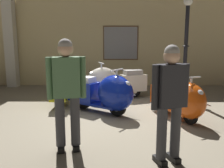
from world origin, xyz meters
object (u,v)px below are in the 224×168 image
at_px(scooter_0, 66,85).
at_px(lamppost, 186,49).
at_px(scooter_2, 112,83).
at_px(visitor_0, 67,88).
at_px(scooter_1, 105,93).
at_px(scooter_3, 181,99).
at_px(visitor_1, 170,97).

distance_m(scooter_0, lamppost, 3.59).
xyz_separation_m(scooter_2, visitor_0, (-0.65, -3.43, 0.52)).
xyz_separation_m(lamppost, visitor_0, (-2.78, -3.53, -0.46)).
bearing_deg(scooter_1, scooter_0, 168.50).
relative_size(scooter_2, lamppost, 0.64).
xyz_separation_m(scooter_3, visitor_1, (-0.68, -1.96, 0.52)).
height_order(scooter_0, visitor_0, visitor_0).
xyz_separation_m(visitor_0, visitor_1, (1.50, -0.39, -0.05)).
relative_size(lamppost, visitor_0, 1.65).
bearing_deg(scooter_3, scooter_0, -143.47).
relative_size(scooter_1, visitor_0, 0.99).
height_order(scooter_1, visitor_1, visitor_1).
xyz_separation_m(scooter_1, scooter_2, (0.14, 1.42, 0.01)).
distance_m(scooter_0, visitor_0, 3.32).
height_order(lamppost, visitor_1, lamppost).
bearing_deg(scooter_2, visitor_0, 58.54).
bearing_deg(visitor_0, scooter_3, -66.43).
bearing_deg(visitor_1, scooter_0, 10.36).
bearing_deg(scooter_0, visitor_0, -166.26).
relative_size(scooter_0, scooter_3, 1.02).
xyz_separation_m(lamppost, visitor_1, (-1.28, -3.92, -0.51)).
height_order(lamppost, visitor_0, lamppost).
relative_size(scooter_3, lamppost, 0.58).
relative_size(scooter_0, scooter_1, 0.98).
distance_m(lamppost, visitor_1, 4.16).
xyz_separation_m(scooter_0, visitor_0, (0.65, -3.21, 0.55)).
bearing_deg(scooter_3, scooter_2, -163.96).
height_order(scooter_1, scooter_2, scooter_2).
bearing_deg(visitor_1, scooter_1, 1.85).
height_order(scooter_0, lamppost, lamppost).
distance_m(scooter_1, scooter_2, 1.43).
relative_size(visitor_0, visitor_1, 1.05).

